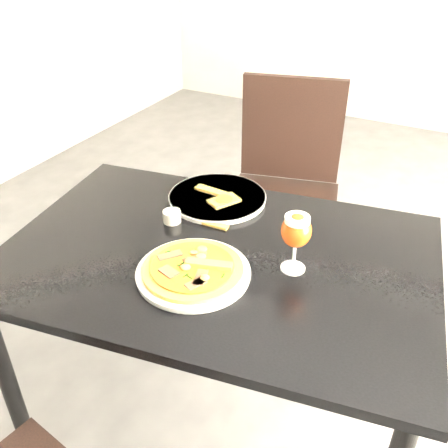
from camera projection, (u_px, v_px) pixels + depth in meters
The scene contains 10 objects.
ground at pixel (334, 403), 1.87m from camera, with size 6.00×6.00×0.00m, color #49494B.
dining_table at pixel (217, 277), 1.45m from camera, with size 1.31×0.97×0.75m.
chair_far at pixel (284, 188), 2.16m from camera, with size 0.55×0.55×0.99m.
plate_main at pixel (193, 273), 1.31m from camera, with size 0.30×0.30×0.02m, color silver.
pizza at pixel (193, 268), 1.30m from camera, with size 0.27×0.27×0.03m.
plate_second at pixel (217, 198), 1.65m from camera, with size 0.32×0.32×0.02m, color silver.
crust_scraps at pixel (220, 197), 1.62m from camera, with size 0.18×0.11×0.01m.
loose_crust at pixel (212, 224), 1.52m from camera, with size 0.10×0.02×0.01m, color #9E6226.
sauce_cup at pixel (172, 216), 1.53m from camera, with size 0.06×0.06×0.04m.
beer_glass at pixel (296, 231), 1.27m from camera, with size 0.08×0.08×0.17m.
Camera 1 is at (0.19, -1.27, 1.57)m, focal length 40.00 mm.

